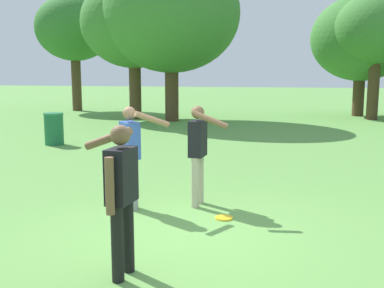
{
  "coord_description": "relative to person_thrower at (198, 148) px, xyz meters",
  "views": [
    {
      "loc": [
        1.32,
        -5.74,
        2.18
      ],
      "look_at": [
        -0.28,
        1.53,
        1.0
      ],
      "focal_mm": 42.85,
      "sensor_mm": 36.0,
      "label": 1
    }
  ],
  "objects": [
    {
      "name": "tree_far_right",
      "position": [
        -3.78,
        12.54,
        3.67
      ],
      "size": [
        5.95,
        5.95,
        7.18
      ],
      "color": "#4C3823",
      "rests_on": "ground"
    },
    {
      "name": "tree_back_left",
      "position": [
        5.04,
        15.19,
        3.1
      ],
      "size": [
        3.75,
        3.75,
        5.7
      ],
      "color": "#4C3823",
      "rests_on": "ground"
    },
    {
      "name": "tree_broad_center",
      "position": [
        -5.7,
        13.15,
        3.39
      ],
      "size": [
        4.81,
        4.81,
        6.42
      ],
      "color": "#4C3823",
      "rests_on": "ground"
    },
    {
      "name": "tree_slender_mid",
      "position": [
        4.63,
        16.82,
        2.81
      ],
      "size": [
        4.87,
        4.87,
        5.86
      ],
      "color": "#4C3823",
      "rests_on": "ground"
    },
    {
      "name": "frisbee",
      "position": [
        0.52,
        -0.61,
        -0.95
      ],
      "size": [
        0.27,
        0.27,
        0.03
      ],
      "primitive_type": "cylinder",
      "color": "yellow",
      "rests_on": "ground"
    },
    {
      "name": "ground_plane",
      "position": [
        0.15,
        -1.42,
        -0.96
      ],
      "size": [
        120.0,
        120.0,
        0.0
      ],
      "primitive_type": "plane",
      "color": "#609947"
    },
    {
      "name": "person_catcher",
      "position": [
        -0.26,
        -2.77,
        0.0
      ],
      "size": [
        0.67,
        0.66,
        1.64
      ],
      "color": "black",
      "rests_on": "ground"
    },
    {
      "name": "trash_can_beside_table",
      "position": [
        -5.51,
        5.26,
        -0.48
      ],
      "size": [
        0.59,
        0.59,
        0.96
      ],
      "color": "#1E663D",
      "rests_on": "ground"
    },
    {
      "name": "tree_tall_left",
      "position": [
        -10.44,
        16.75,
        3.57
      ],
      "size": [
        4.26,
        4.26,
        6.38
      ],
      "color": "#4C3823",
      "rests_on": "ground"
    },
    {
      "name": "person_thrower",
      "position": [
        0.0,
        0.0,
        0.0
      ],
      "size": [
        0.67,
        0.66,
        1.64
      ],
      "color": "#B7AD93",
      "rests_on": "ground"
    },
    {
      "name": "person_bystander",
      "position": [
        -1.02,
        -0.38,
        0.0
      ],
      "size": [
        0.84,
        0.48,
        1.64
      ],
      "color": "gray",
      "rests_on": "ground"
    }
  ]
}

